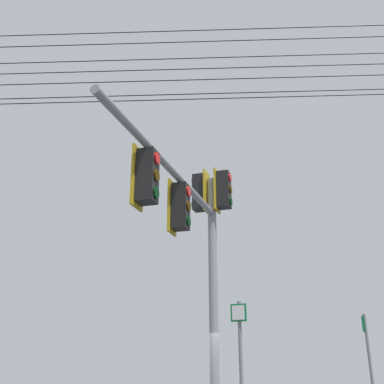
# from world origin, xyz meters

# --- Properties ---
(signal_mast_assembly) EXTENTS (5.70, 1.51, 6.29)m
(signal_mast_assembly) POSITION_xyz_m (-1.25, -0.71, 4.52)
(signal_mast_assembly) COLOR gray
(signal_mast_assembly) RESTS_ON ground
(route_sign_primary) EXTENTS (0.32, 0.13, 2.97)m
(route_sign_primary) POSITION_xyz_m (1.13, -4.30, 1.76)
(route_sign_primary) COLOR slate
(route_sign_primary) RESTS_ON ground
(route_sign_secondary) EXTENTS (0.13, 0.30, 2.96)m
(route_sign_secondary) POSITION_xyz_m (-1.54, -1.56, 1.73)
(route_sign_secondary) COLOR slate
(route_sign_secondary) RESTS_ON ground
(overhead_wire_span) EXTENTS (4.02, 31.61, 2.66)m
(overhead_wire_span) POSITION_xyz_m (-0.26, 0.51, 9.31)
(overhead_wire_span) COLOR black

